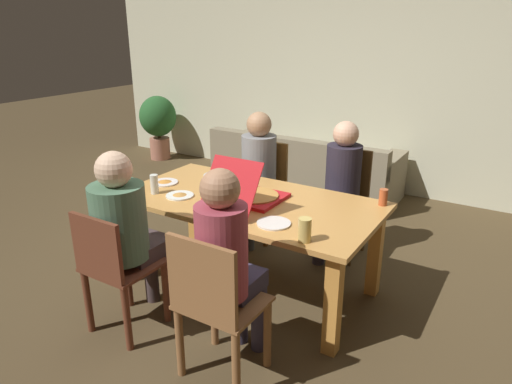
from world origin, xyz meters
The scene contains 21 objects.
ground_plane centered at (0.00, 0.00, 0.00)m, with size 20.00×20.00×0.00m, color #4C3C24.
back_wall centered at (0.00, 2.77, 1.37)m, with size 7.84×0.12×2.74m, color beige.
dining_table centered at (0.00, 0.00, 0.62)m, with size 1.91×1.00×0.72m.
chair_0 centered at (0.38, 0.96, 0.51)m, with size 0.38×0.38×0.92m.
person_0 centered at (0.38, 0.83, 0.70)m, with size 0.30×0.47×1.19m.
chair_1 centered at (0.38, -0.95, 0.49)m, with size 0.46×0.40×0.92m.
person_1 centered at (0.38, -0.82, 0.73)m, with size 0.29×0.47×1.25m.
chair_2 centered at (-0.41, 0.90, 0.47)m, with size 0.42×0.39×0.89m.
person_2 centered at (-0.41, 0.77, 0.71)m, with size 0.32×0.51×1.20m.
chair_3 centered at (-0.41, -0.94, 0.47)m, with size 0.42×0.42×0.87m.
person_3 centered at (-0.41, -0.81, 0.73)m, with size 0.35×0.54×1.23m.
pizza_box_0 centered at (0.04, -0.04, 0.77)m, with size 0.40×0.61×0.36m.
plate_0 centered at (-0.52, 0.32, 0.73)m, with size 0.23×0.23×0.03m.
plate_1 centered at (0.38, -0.29, 0.73)m, with size 0.22×0.22×0.01m.
plate_2 centered at (-0.77, -0.05, 0.73)m, with size 0.21×0.21×0.03m.
plate_3 centered at (-0.47, -0.22, 0.73)m, with size 0.21×0.21×0.03m.
drinking_glass_0 centered at (0.87, 0.40, 0.78)m, with size 0.06×0.06×0.12m, color #BF532A.
drinking_glass_1 centered at (-0.67, -0.27, 0.80)m, with size 0.06×0.06×0.15m, color silver.
drinking_glass_2 centered at (0.65, -0.41, 0.80)m, with size 0.08×0.08×0.15m, color #DEBF62.
couch centered at (-0.59, 2.15, 0.26)m, with size 2.20×0.87×0.73m.
potted_plant centered at (-3.09, 2.35, 0.58)m, with size 0.54×0.54×0.94m.
Camera 1 is at (1.72, -2.69, 1.95)m, focal length 32.68 mm.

